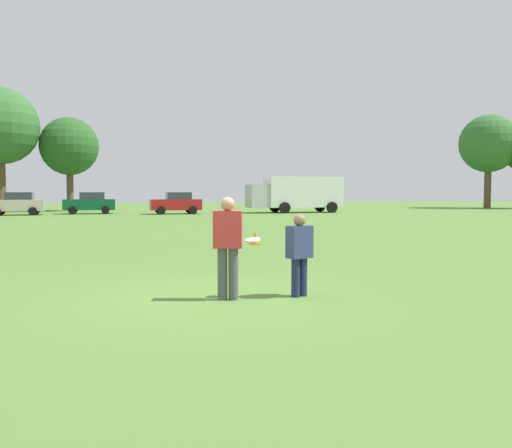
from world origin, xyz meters
The scene contains 11 objects.
ground_plane centered at (0.00, 0.00, 0.00)m, with size 166.91×166.91×0.00m, color #517A33.
player_thrower centered at (0.18, -0.25, 0.99)m, with size 0.53×0.38×1.76m.
player_defender centered at (1.46, -0.23, 0.82)m, with size 0.50×0.40×1.46m.
frisbee centered at (0.65, -0.10, 1.01)m, with size 0.28×0.27×0.09m.
traffic_cone centered at (2.70, 9.14, 0.23)m, with size 0.32×0.32×0.48m.
parked_car_center centered at (-10.84, 36.23, 0.92)m, with size 4.31×2.42×1.82m.
parked_car_mid_right centered at (-5.42, 37.74, 0.92)m, with size 4.31×2.42×1.82m.
parked_car_near_right centered at (1.70, 35.88, 0.92)m, with size 4.31×2.42×1.82m.
box_truck centered at (12.40, 36.49, 1.75)m, with size 8.64×3.36×3.18m.
tree_east_birch centered at (-7.88, 45.03, 6.20)m, with size 5.55×5.55×9.02m.
tree_east_oak centered at (37.61, 44.70, 7.31)m, with size 6.54×6.54×10.62m.
Camera 1 is at (-1.26, -9.12, 1.84)m, focal length 37.30 mm.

